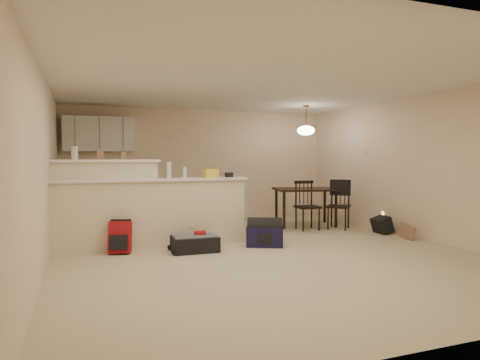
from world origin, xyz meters
name	(u,v)px	position (x,y,z in m)	size (l,w,h in m)	color
room	(262,169)	(0.00, 0.00, 1.25)	(7.00, 7.02, 2.50)	beige
breakfast_bar	(136,209)	(-1.76, 0.98, 0.61)	(3.08, 0.58, 1.39)	beige
upper_cabinets	(99,134)	(-2.20, 3.32, 1.90)	(1.40, 0.34, 0.70)	white
kitchen_counter	(111,205)	(-2.00, 3.19, 0.45)	(1.80, 0.60, 0.90)	white
thermostat	(364,154)	(2.98, 1.55, 1.50)	(0.02, 0.12, 0.12)	beige
jar	(75,153)	(-2.65, 1.12, 1.49)	(0.10, 0.10, 0.20)	silver
cereal_box	(100,154)	(-2.27, 1.12, 1.47)	(0.10, 0.07, 0.16)	#8E6649
small_box	(123,156)	(-1.92, 1.12, 1.45)	(0.08, 0.06, 0.12)	#8E6649
bottle_a	(169,170)	(-1.24, 0.90, 1.22)	(0.07, 0.07, 0.26)	silver
bottle_b	(185,172)	(-0.98, 0.90, 1.18)	(0.06, 0.06, 0.18)	silver
bag_lump	(211,173)	(-0.54, 0.90, 1.16)	(0.22, 0.18, 0.14)	#8E6649
pouch	(229,175)	(-0.22, 0.90, 1.13)	(0.12, 0.10, 0.08)	#8E6649
dining_table	(305,193)	(1.82, 1.94, 0.69)	(1.39, 1.07, 0.78)	black
pendant_lamp	(306,130)	(1.82, 1.94, 1.99)	(0.36, 0.36, 0.62)	brown
dining_chair_near	(308,206)	(1.59, 1.45, 0.48)	(0.42, 0.40, 0.96)	black
dining_chair_far	(338,205)	(2.23, 1.34, 0.48)	(0.42, 0.40, 0.96)	black
suitcase	(195,244)	(-0.97, 0.33, 0.12)	(0.69, 0.44, 0.23)	black
red_backpack	(120,237)	(-2.03, 0.61, 0.24)	(0.31, 0.20, 0.47)	#A6121B
navy_duffel	(265,236)	(0.18, 0.32, 0.16)	(0.58, 0.32, 0.32)	#17123B
black_daypack	(382,225)	(2.71, 0.61, 0.15)	(0.35, 0.24, 0.31)	black
cardboard_sheet	(407,232)	(2.71, -0.03, 0.14)	(0.36, 0.02, 0.27)	#8E6649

